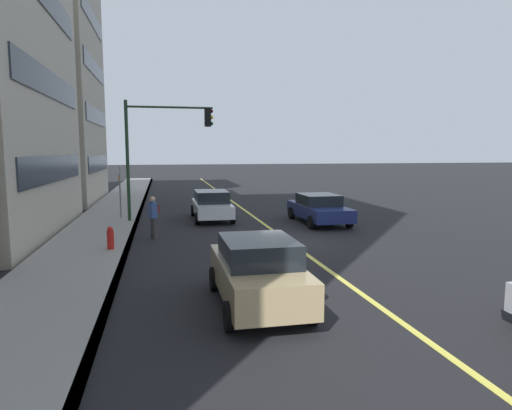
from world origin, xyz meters
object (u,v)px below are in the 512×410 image
(car_navy, at_px, (319,208))
(car_white, at_px, (212,205))
(traffic_light_mast, at_px, (161,140))
(pedestrian_with_backpack, at_px, (153,214))
(car_tan, at_px, (258,271))
(street_sign_post, at_px, (120,189))
(fire_hydrant, at_px, (110,240))

(car_navy, bearing_deg, car_white, 67.15)
(car_navy, distance_m, car_white, 5.46)
(car_navy, relative_size, traffic_light_mast, 0.81)
(traffic_light_mast, bearing_deg, pedestrian_with_backpack, 175.02)
(car_tan, relative_size, street_sign_post, 1.48)
(car_white, xyz_separation_m, car_tan, (-13.02, 0.38, 0.04))
(car_navy, xyz_separation_m, fire_hydrant, (-4.72, 9.29, -0.26))
(street_sign_post, xyz_separation_m, fire_hydrant, (-7.47, -0.31, -1.14))
(traffic_light_mast, height_order, street_sign_post, traffic_light_mast)
(car_white, relative_size, car_tan, 1.10)
(car_white, distance_m, fire_hydrant, 8.06)
(car_navy, xyz_separation_m, traffic_light_mast, (1.64, 7.52, 3.33))
(traffic_light_mast, relative_size, fire_hydrant, 6.28)
(pedestrian_with_backpack, bearing_deg, fire_hydrant, 148.95)
(car_white, height_order, car_tan, car_tan)
(car_white, bearing_deg, car_navy, -112.85)
(car_navy, height_order, car_white, car_white)
(car_tan, xyz_separation_m, traffic_light_mast, (12.54, 2.11, 3.25))
(traffic_light_mast, distance_m, fire_hydrant, 7.51)
(pedestrian_with_backpack, xyz_separation_m, fire_hydrant, (-2.36, 1.42, -0.54))
(car_white, relative_size, pedestrian_with_backpack, 2.57)
(street_sign_post, bearing_deg, car_tan, -162.96)
(pedestrian_with_backpack, bearing_deg, traffic_light_mast, -4.98)
(car_navy, bearing_deg, street_sign_post, 73.98)
(car_navy, xyz_separation_m, car_tan, (-10.90, 5.41, 0.08))
(traffic_light_mast, xyz_separation_m, street_sign_post, (1.11, 2.07, -2.45))
(fire_hydrant, bearing_deg, car_navy, -63.08)
(pedestrian_with_backpack, xyz_separation_m, traffic_light_mast, (4.00, -0.35, 3.05))
(car_tan, height_order, fire_hydrant, car_tan)
(pedestrian_with_backpack, relative_size, street_sign_post, 0.63)
(street_sign_post, bearing_deg, traffic_light_mast, -118.18)
(fire_hydrant, bearing_deg, street_sign_post, 2.34)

